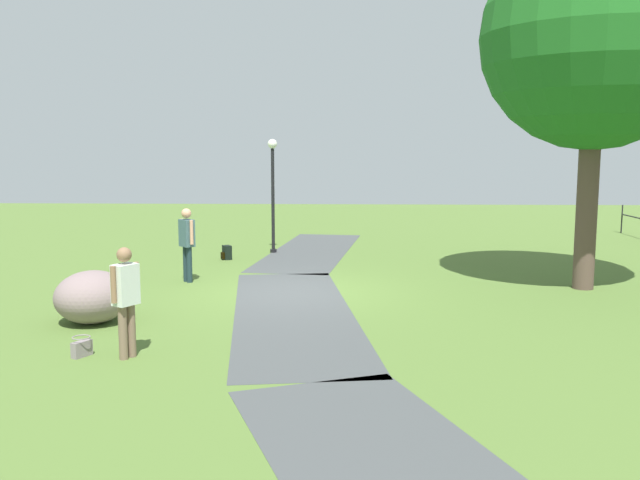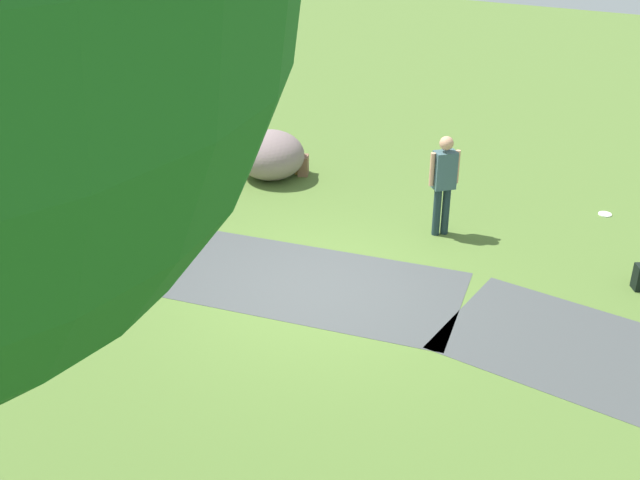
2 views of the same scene
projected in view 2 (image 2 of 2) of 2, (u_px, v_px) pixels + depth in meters
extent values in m
plane|color=#4F6B2E|center=(318.00, 289.00, 11.58)|extent=(48.00, 48.00, 0.00)
cube|color=#414545|center=(207.00, 264.00, 12.25)|extent=(8.23, 3.30, 0.01)
ellipsoid|color=gray|center=(270.00, 155.00, 15.21)|extent=(1.67, 1.64, 0.95)
cylinder|color=#775F4B|center=(148.00, 163.00, 15.00)|extent=(0.13, 0.13, 0.82)
cylinder|color=#775F4B|center=(145.00, 161.00, 15.12)|extent=(0.13, 0.13, 0.82)
cube|color=silver|center=(143.00, 127.00, 14.73)|extent=(0.43, 0.39, 0.61)
cylinder|color=#896548|center=(146.00, 128.00, 14.55)|extent=(0.08, 0.08, 0.54)
cylinder|color=#896548|center=(138.00, 122.00, 14.88)|extent=(0.08, 0.08, 0.54)
sphere|color=#896548|center=(140.00, 104.00, 14.53)|extent=(0.22, 0.22, 0.22)
cylinder|color=#1C2F35|center=(446.00, 211.00, 13.04)|extent=(0.13, 0.13, 0.85)
cylinder|color=#1C2F35|center=(437.00, 212.00, 13.00)|extent=(0.13, 0.13, 0.85)
cube|color=#3D5B60|center=(444.00, 170.00, 12.68)|extent=(0.43, 0.42, 0.64)
cylinder|color=tan|center=(457.00, 167.00, 12.71)|extent=(0.08, 0.08, 0.56)
cylinder|color=tan|center=(432.00, 169.00, 12.61)|extent=(0.08, 0.08, 0.56)
sphere|color=tan|center=(447.00, 143.00, 12.47)|extent=(0.23, 0.23, 0.23)
cube|color=gray|center=(172.00, 164.00, 15.74)|extent=(0.34, 0.26, 0.24)
torus|color=gray|center=(171.00, 156.00, 15.66)|extent=(0.37, 0.37, 0.02)
cube|color=brown|center=(303.00, 165.00, 15.46)|extent=(0.29, 0.33, 0.40)
cube|color=olive|center=(297.00, 169.00, 15.51)|extent=(0.13, 0.20, 0.18)
cube|color=black|center=(639.00, 277.00, 11.64)|extent=(0.20, 0.15, 0.18)
cylinder|color=white|center=(605.00, 214.00, 13.87)|extent=(0.23, 0.23, 0.02)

